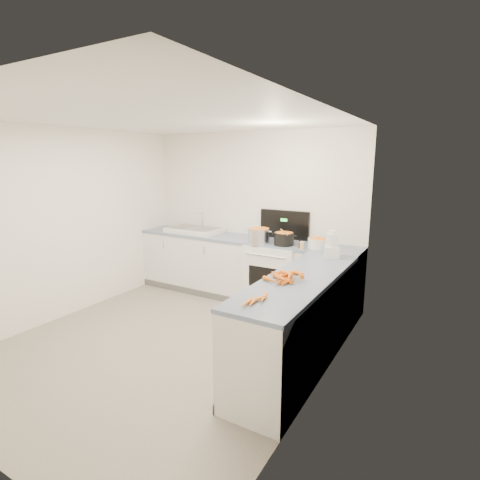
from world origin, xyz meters
The scene contains 19 objects.
floor centered at (0.00, 0.00, 0.00)m, with size 3.50×4.00×0.00m, color gray, non-canonical shape.
ceiling centered at (0.00, 0.00, 2.50)m, with size 3.50×4.00×0.00m, color white, non-canonical shape.
wall_back centered at (0.00, 2.00, 1.25)m, with size 3.50×2.50×0.00m, color white, non-canonical shape.
wall_left centered at (-1.75, 0.00, 1.25)m, with size 4.00×2.50×0.00m, color white, non-canonical shape.
wall_right centered at (1.75, 0.00, 1.25)m, with size 4.00×2.50×0.00m, color white, non-canonical shape.
counter_back centered at (0.00, 1.70, 0.47)m, with size 3.50×0.62×0.94m.
counter_right centered at (1.45, 0.30, 0.47)m, with size 0.62×2.20×0.94m.
stove centered at (0.55, 1.69, 0.47)m, with size 0.76×0.65×1.36m.
sink centered at (-0.90, 1.70, 0.98)m, with size 0.86×0.52×0.31m.
steel_pot centered at (0.37, 1.51, 1.03)m, with size 0.31×0.31×0.23m, color silver.
black_pot centered at (0.73, 1.56, 1.02)m, with size 0.27×0.27×0.19m, color black.
wooden_spoon centered at (0.73, 1.56, 1.12)m, with size 0.02×0.02×0.41m, color #AD7A47.
mixing_bowl centered at (1.19, 1.62, 1.00)m, with size 0.28×0.28×0.13m, color white.
extract_bottle centered at (0.98, 1.50, 0.99)m, with size 0.04×0.04×0.10m, color #593319.
spice_jar centered at (1.03, 1.45, 0.98)m, with size 0.05×0.05×0.08m, color #E5B266.
food_processor centered at (1.49, 1.22, 1.08)m, with size 0.22×0.24×0.33m.
carrot_pile centered at (1.35, 0.16, 0.98)m, with size 0.40×0.48×0.09m.
peeled_carrots centered at (1.38, -0.52, 0.96)m, with size 0.13×0.35×0.04m.
peelings centered at (-1.11, 1.68, 1.02)m, with size 0.16×0.23×0.01m.
Camera 1 is at (2.71, -3.05, 2.07)m, focal length 28.00 mm.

